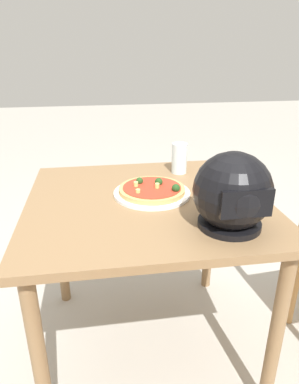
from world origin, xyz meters
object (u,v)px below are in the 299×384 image
at_px(motorcycle_helmet, 232,193).
at_px(drinking_glass, 179,158).
at_px(dining_table, 147,222).
at_px(pizza, 152,189).

bearing_deg(motorcycle_helmet, drinking_glass, -85.29).
distance_m(dining_table, drinking_glass, 0.37).
xyz_separation_m(dining_table, motorcycle_helmet, (-0.23, 0.26, 0.22)).
relative_size(motorcycle_helmet, drinking_glass, 1.81).
bearing_deg(pizza, drinking_glass, -124.62).
bearing_deg(drinking_glass, motorcycle_helmet, 94.71).
bearing_deg(pizza, motorcycle_helmet, 125.00).
distance_m(dining_table, pizza, 0.13).
relative_size(dining_table, pizza, 3.50).
height_order(dining_table, pizza, pizza).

